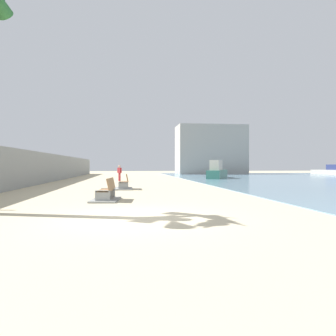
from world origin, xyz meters
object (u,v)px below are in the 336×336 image
at_px(bench_far, 124,185).
at_px(boat_outer, 332,171).
at_px(person_walking, 119,172).
at_px(boat_far_right, 217,172).
at_px(bench_near, 106,195).

xyz_separation_m(bench_far, boat_outer, (33.83, 28.32, 0.40)).
bearing_deg(person_walking, boat_outer, 27.29).
relative_size(person_walking, boat_outer, 0.25).
distance_m(bench_far, boat_far_right, 18.90).
xyz_separation_m(boat_far_right, boat_outer, (23.21, 12.70, -0.16)).
height_order(bench_near, person_walking, person_walking).
distance_m(bench_near, boat_outer, 49.09).
height_order(person_walking, boat_outer, boat_outer).
relative_size(bench_far, boat_far_right, 0.28).
bearing_deg(boat_outer, bench_near, -134.66).
height_order(bench_far, boat_far_right, boat_far_right).
bearing_deg(person_walking, boat_far_right, 24.26).
bearing_deg(bench_far, boat_far_right, 55.78).
relative_size(bench_near, boat_outer, 0.36).
xyz_separation_m(bench_near, bench_far, (0.67, 6.59, 0.00)).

